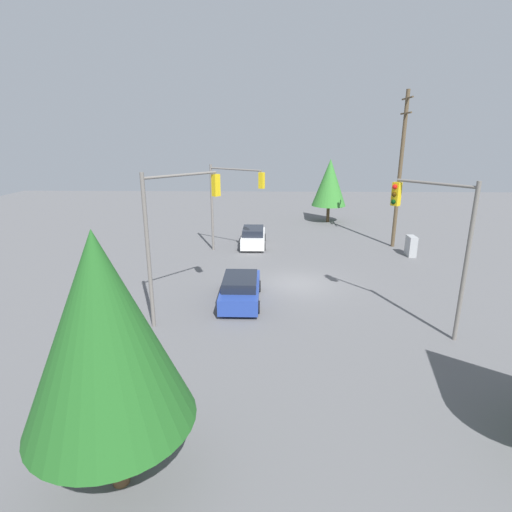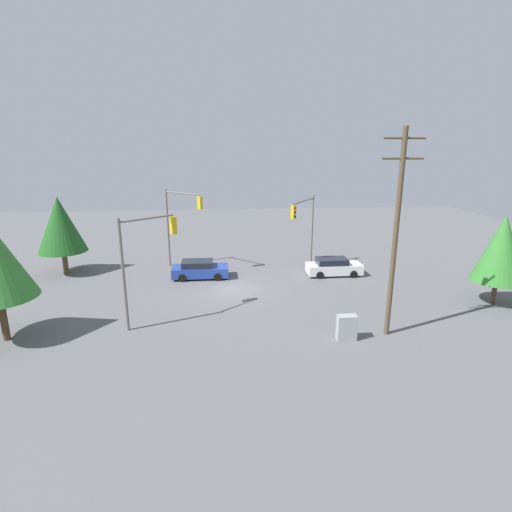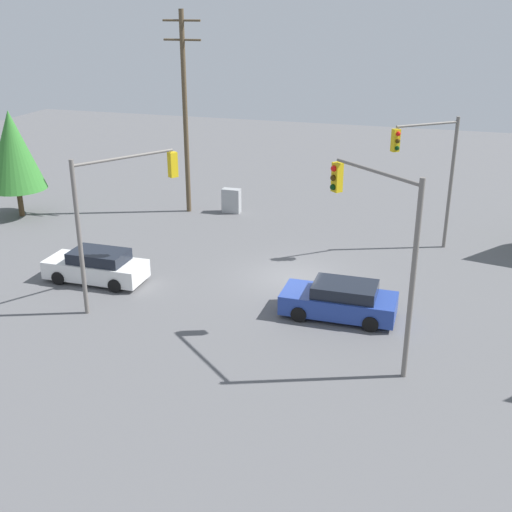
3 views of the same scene
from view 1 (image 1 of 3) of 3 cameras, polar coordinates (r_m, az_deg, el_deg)
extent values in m
plane|color=#5B5B5E|center=(23.49, 6.02, -3.99)|extent=(80.00, 80.00, 0.00)
cube|color=silver|center=(31.35, -0.39, 2.53)|extent=(4.53, 1.78, 0.80)
cube|color=black|center=(30.98, -0.40, 3.59)|extent=(2.49, 1.57, 0.50)
cylinder|color=black|center=(32.82, -1.79, 2.71)|extent=(0.61, 0.22, 0.61)
cylinder|color=black|center=(32.76, 1.18, 2.69)|extent=(0.61, 0.22, 0.61)
cylinder|color=black|center=(30.10, -2.09, 1.40)|extent=(0.61, 0.22, 0.61)
cylinder|color=black|center=(30.05, 1.14, 1.38)|extent=(0.61, 0.22, 0.61)
cube|color=#233D93|center=(20.81, -2.22, -5.04)|extent=(4.54, 1.91, 0.79)
cube|color=black|center=(20.36, -2.28, -3.61)|extent=(2.49, 1.68, 0.48)
cylinder|color=black|center=(22.28, -4.32, -4.27)|extent=(0.63, 0.22, 0.63)
cylinder|color=black|center=(22.17, 0.37, -4.32)|extent=(0.63, 0.22, 0.63)
cylinder|color=black|center=(19.70, -5.14, -7.21)|extent=(0.63, 0.22, 0.63)
cylinder|color=black|center=(19.57, 0.20, -7.30)|extent=(0.63, 0.22, 0.63)
cylinder|color=slate|center=(17.80, -15.15, 0.35)|extent=(0.18, 0.18, 6.89)
cylinder|color=slate|center=(18.33, -10.57, 11.30)|extent=(3.10, 2.72, 0.12)
cube|color=gold|center=(19.66, -5.75, 10.03)|extent=(0.44, 0.43, 1.05)
sphere|color=red|center=(19.75, -6.12, 11.03)|extent=(0.22, 0.22, 0.22)
sphere|color=#392605|center=(19.79, -6.09, 10.06)|extent=(0.22, 0.22, 0.22)
sphere|color=black|center=(19.83, -6.06, 9.10)|extent=(0.22, 0.22, 0.22)
cylinder|color=slate|center=(29.79, -6.30, 6.80)|extent=(0.18, 0.18, 6.34)
cylinder|color=slate|center=(28.02, -3.01, 12.27)|extent=(2.53, 3.75, 0.12)
cube|color=gold|center=(26.79, 0.81, 10.73)|extent=(0.42, 0.44, 1.05)
sphere|color=red|center=(26.90, 1.02, 11.48)|extent=(0.22, 0.22, 0.22)
sphere|color=#392605|center=(26.93, 1.02, 10.77)|extent=(0.22, 0.22, 0.22)
sphere|color=black|center=(26.97, 1.01, 10.06)|extent=(0.22, 0.22, 0.22)
cylinder|color=slate|center=(18.10, 27.79, -1.14)|extent=(0.18, 0.18, 6.67)
cylinder|color=slate|center=(18.25, 24.18, 9.43)|extent=(2.76, 2.29, 0.12)
cube|color=gold|center=(19.20, 19.41, 8.35)|extent=(0.44, 0.43, 1.05)
sphere|color=red|center=(19.02, 19.22, 9.32)|extent=(0.22, 0.22, 0.22)
sphere|color=#392605|center=(19.06, 19.12, 8.32)|extent=(0.22, 0.22, 0.22)
sphere|color=black|center=(19.11, 19.03, 7.33)|extent=(0.22, 0.22, 0.22)
cylinder|color=brown|center=(32.04, 19.87, 11.22)|extent=(0.28, 0.28, 11.44)
cylinder|color=brown|center=(32.03, 20.84, 20.34)|extent=(2.20, 0.12, 0.12)
cylinder|color=brown|center=(31.97, 20.64, 18.56)|extent=(2.20, 0.12, 0.12)
cube|color=#9EA0A3|center=(30.65, 21.27, 1.34)|extent=(1.08, 0.53, 1.45)
cylinder|color=brown|center=(11.33, -19.13, -24.83)|extent=(0.42, 0.42, 1.91)
cone|color=#1E561E|center=(9.54, -21.02, -9.92)|extent=(3.89, 3.89, 4.60)
cylinder|color=#4C3823|center=(40.63, 10.24, 5.96)|extent=(0.31, 0.31, 1.65)
cone|color=#337A2D|center=(40.18, 10.47, 10.29)|extent=(3.32, 3.32, 4.52)
camera|label=2|loc=(36.74, 58.62, 12.40)|focal=28.00mm
camera|label=3|loc=(29.18, -58.60, 15.96)|focal=45.00mm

